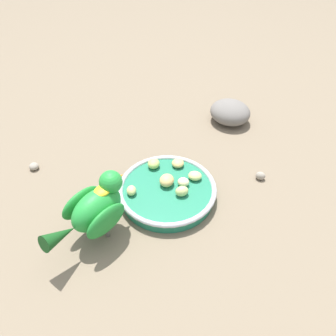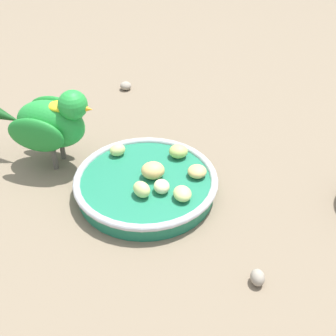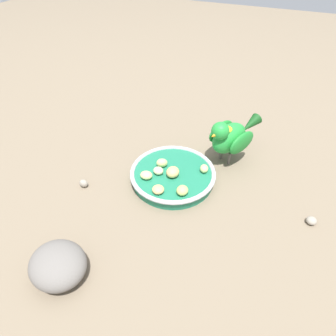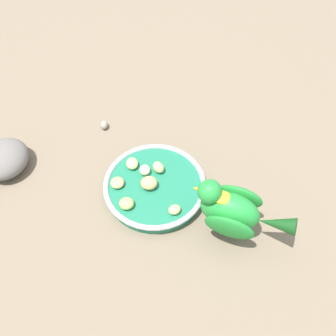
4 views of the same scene
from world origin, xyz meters
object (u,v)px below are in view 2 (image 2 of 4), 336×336
(apple_piece_0, at_px, (153,170))
(apple_piece_2, at_px, (117,150))
(apple_piece_4, at_px, (162,187))
(parrot, at_px, (48,121))
(pebble_0, at_px, (126,86))
(apple_piece_1, at_px, (178,151))
(apple_piece_6, at_px, (182,194))
(pebble_1, at_px, (258,278))
(feeding_bowl, at_px, (146,184))
(apple_piece_3, at_px, (142,189))
(apple_piece_5, at_px, (197,171))

(apple_piece_0, xyz_separation_m, apple_piece_2, (0.06, 0.05, -0.00))
(apple_piece_0, distance_m, apple_piece_4, 0.04)
(apple_piece_0, relative_size, apple_piece_2, 1.39)
(apple_piece_4, bearing_deg, parrot, 48.82)
(apple_piece_4, bearing_deg, pebble_0, 2.09)
(apple_piece_1, relative_size, pebble_0, 1.32)
(apple_piece_6, height_order, pebble_0, apple_piece_6)
(apple_piece_2, distance_m, apple_piece_4, 0.11)
(apple_piece_0, height_order, apple_piece_2, apple_piece_0)
(parrot, distance_m, pebble_0, 0.27)
(apple_piece_6, relative_size, pebble_1, 1.35)
(parrot, xyz_separation_m, pebble_0, (0.23, -0.14, -0.07))
(apple_piece_2, relative_size, parrot, 0.13)
(feeding_bowl, relative_size, apple_piece_6, 7.11)
(pebble_1, bearing_deg, feeding_bowl, 29.66)
(apple_piece_1, height_order, apple_piece_6, apple_piece_1)
(apple_piece_6, relative_size, pebble_0, 1.36)
(apple_piece_2, relative_size, apple_piece_3, 0.89)
(apple_piece_0, bearing_deg, apple_piece_2, 35.35)
(feeding_bowl, relative_size, apple_piece_1, 7.31)
(pebble_0, bearing_deg, parrot, 148.15)
(feeding_bowl, height_order, apple_piece_4, apple_piece_4)
(apple_piece_1, bearing_deg, pebble_0, 10.66)
(apple_piece_1, bearing_deg, apple_piece_0, 132.98)
(apple_piece_0, distance_m, apple_piece_1, 0.06)
(apple_piece_2, relative_size, pebble_0, 1.12)
(feeding_bowl, distance_m, apple_piece_4, 0.04)
(apple_piece_5, bearing_deg, apple_piece_4, 114.74)
(apple_piece_5, distance_m, pebble_1, 0.19)
(apple_piece_1, xyz_separation_m, parrot, (0.06, 0.19, 0.04))
(apple_piece_3, bearing_deg, feeding_bowl, -16.60)
(apple_piece_1, distance_m, apple_piece_6, 0.10)
(apple_piece_1, bearing_deg, apple_piece_3, 140.21)
(apple_piece_3, bearing_deg, apple_piece_1, -39.79)
(parrot, xyz_separation_m, pebble_1, (-0.29, -0.24, -0.07))
(apple_piece_0, relative_size, pebble_1, 1.55)
(feeding_bowl, bearing_deg, pebble_1, -150.34)
(apple_piece_6, bearing_deg, pebble_1, -155.32)
(apple_piece_0, bearing_deg, apple_piece_3, 150.56)
(pebble_1, bearing_deg, apple_piece_6, 24.68)
(feeding_bowl, height_order, apple_piece_2, apple_piece_2)
(apple_piece_6, bearing_deg, parrot, 49.33)
(feeding_bowl, distance_m, pebble_1, 0.22)
(apple_piece_3, height_order, pebble_1, apple_piece_3)
(apple_piece_4, xyz_separation_m, pebble_1, (-0.16, -0.09, -0.03))
(apple_piece_1, distance_m, pebble_1, 0.25)
(apple_piece_5, height_order, apple_piece_6, apple_piece_6)
(apple_piece_0, relative_size, apple_piece_6, 1.15)
(apple_piece_4, bearing_deg, apple_piece_1, -26.73)
(apple_piece_1, xyz_separation_m, apple_piece_2, (0.02, 0.09, -0.00))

